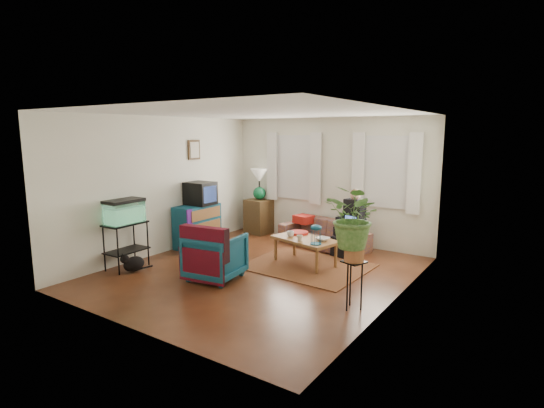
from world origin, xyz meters
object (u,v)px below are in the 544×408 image
Objects in this scene: coffee_table at (305,251)px; side_table at (260,216)px; armchair at (215,254)px; dresser at (197,226)px; sofa at (323,229)px; aquarium_stand at (126,246)px; plant_stand at (353,285)px.

side_table is at bearing 157.89° from coffee_table.
coffee_table is at bearing -127.75° from armchair.
coffee_table is (2.40, 0.18, -0.19)m from dresser.
side_table is 0.69× the size of coffee_table.
side_table reaches higher than sofa.
coffee_table is at bearing -64.47° from sofa.
dresser is 1.21× the size of aquarium_stand.
dresser reaches higher than armchair.
armchair is at bearing 13.95° from aquarium_stand.
armchair is (1.25, -2.94, 0.01)m from side_table.
sofa reaches higher than coffee_table.
side_table is 0.82× the size of dresser.
armchair is (-0.54, -2.66, 0.03)m from sofa.
plant_stand is at bearing 174.68° from armchair.
armchair is (1.60, 0.46, 0.01)m from aquarium_stand.
aquarium_stand is 3.07m from coffee_table.
armchair is 1.65m from coffee_table.
sofa is 2.72m from armchair.
dresser is at bearing -101.38° from side_table.
dresser is at bearing 163.63° from plant_stand.
side_table is at bearing -75.01° from armchair.
plant_stand is (2.29, 0.11, -0.08)m from armchair.
aquarium_stand is (-0.35, -3.39, 0.00)m from side_table.
plant_stand is at bearing 6.33° from aquarium_stand.
aquarium_stand is 1.21× the size of plant_stand.
side_table is 1.72m from dresser.
sofa is 2.42× the size of side_table.
side_table is 1.20× the size of plant_stand.
side_table is at bearing 82.16° from aquarium_stand.
dresser reaches higher than coffee_table.
aquarium_stand is (-2.14, -3.12, 0.02)m from sofa.
aquarium_stand is 1.66m from armchair.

